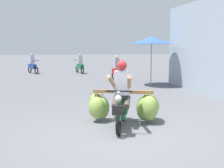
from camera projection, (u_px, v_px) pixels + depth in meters
name	position (u px, v px, depth m)	size (l,w,h in m)	color
ground_plane	(122.00, 135.00, 5.90)	(120.00, 120.00, 0.00)	slate
motorbike_main_loaded	(127.00, 104.00, 6.79)	(1.93, 1.83, 1.58)	black
motorbike_distant_ahead_left	(117.00, 70.00, 15.42)	(0.55, 1.61, 1.40)	black
motorbike_distant_ahead_right	(32.00, 65.00, 19.46)	(0.87, 1.47, 1.40)	black
motorbike_distant_far_ahead	(80.00, 65.00, 19.54)	(0.61, 1.59, 1.40)	black
market_umbrella_near_shop	(152.00, 40.00, 13.11)	(2.12, 2.12, 2.37)	#99999E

